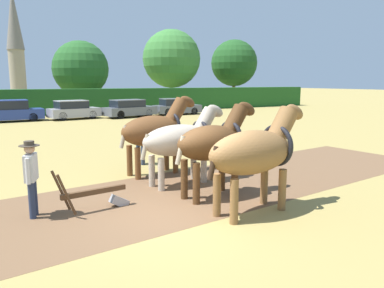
{
  "coord_description": "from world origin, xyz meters",
  "views": [
    {
      "loc": [
        -3.47,
        -7.19,
        2.95
      ],
      "look_at": [
        1.75,
        2.53,
        1.1
      ],
      "focal_mm": 35.0,
      "sensor_mm": 36.0,
      "label": 1
    }
  ],
  "objects": [
    {
      "name": "ground_plane",
      "position": [
        0.0,
        0.0,
        0.0
      ],
      "size": [
        240.0,
        240.0,
        0.0
      ],
      "primitive_type": "plane",
      "color": "#998447"
    },
    {
      "name": "draft_horse_trail_left",
      "position": [
        1.27,
        2.27,
        1.31
      ],
      "size": [
        2.91,
        1.22,
        2.34
      ],
      "rotation": [
        0.0,
        0.0,
        0.13
      ],
      "color": "#B2A38E",
      "rests_on": "ground"
    },
    {
      "name": "church_spire",
      "position": [
        0.67,
        59.6,
        9.16
      ],
      "size": [
        2.7,
        2.7,
        17.51
      ],
      "color": "gray",
      "rests_on": "ground"
    },
    {
      "name": "parked_car_right",
      "position": [
        6.64,
        22.7,
        0.71
      ],
      "size": [
        4.56,
        2.55,
        1.46
      ],
      "rotation": [
        0.0,
        0.0,
        0.2
      ],
      "color": "#565B66",
      "rests_on": "ground"
    },
    {
      "name": "tree_right",
      "position": [
        25.14,
        34.42,
        5.31
      ],
      "size": [
        6.04,
        6.04,
        8.34
      ],
      "color": "brown",
      "rests_on": "ground"
    },
    {
      "name": "tree_center_right",
      "position": [
        15.78,
        33.84,
        5.57
      ],
      "size": [
        6.82,
        6.82,
        8.98
      ],
      "color": "#4C3823",
      "rests_on": "ground"
    },
    {
      "name": "draft_horse_lead_left",
      "position": [
        1.65,
        -0.64,
        1.41
      ],
      "size": [
        2.97,
        1.32,
        2.5
      ],
      "rotation": [
        0.0,
        0.0,
        0.13
      ],
      "color": "brown",
      "rests_on": "ground"
    },
    {
      "name": "farmer_at_plow",
      "position": [
        -2.82,
        1.4,
        0.99
      ],
      "size": [
        0.43,
        0.64,
        1.7
      ],
      "rotation": [
        0.0,
        0.0,
        -0.31
      ],
      "color": "#28334C",
      "rests_on": "ground"
    },
    {
      "name": "plow",
      "position": [
        -1.4,
        1.18,
        0.32
      ],
      "size": [
        1.77,
        0.55,
        1.13
      ],
      "rotation": [
        0.0,
        0.0,
        0.13
      ],
      "color": "#4C331E",
      "rests_on": "ground"
    },
    {
      "name": "plowed_furrow_strip",
      "position": [
        -2.64,
        1.02,
        0.0
      ],
      "size": [
        26.49,
        7.66,
        0.01
      ],
      "primitive_type": "cube",
      "rotation": [
        0.0,
        0.0,
        0.13
      ],
      "color": "brown",
      "rests_on": "ground"
    },
    {
      "name": "draft_horse_lead_right",
      "position": [
        1.46,
        0.82,
        1.42
      ],
      "size": [
        2.64,
        1.18,
        2.5
      ],
      "rotation": [
        0.0,
        0.0,
        0.13
      ],
      "color": "#513319",
      "rests_on": "ground"
    },
    {
      "name": "farmer_beside_team",
      "position": [
        1.11,
        5.24,
        0.93
      ],
      "size": [
        0.42,
        0.55,
        1.62
      ],
      "rotation": [
        0.0,
        0.0,
        0.58
      ],
      "color": "#28334C",
      "rests_on": "ground"
    },
    {
      "name": "draft_horse_trail_right",
      "position": [
        1.08,
        3.73,
        1.42
      ],
      "size": [
        2.84,
        1.28,
        2.55
      ],
      "rotation": [
        0.0,
        0.0,
        0.13
      ],
      "color": "brown",
      "rests_on": "ground"
    },
    {
      "name": "tree_center",
      "position": [
        5.03,
        33.18,
        4.23
      ],
      "size": [
        5.75,
        5.75,
        7.11
      ],
      "color": "#423323",
      "rests_on": "ground"
    },
    {
      "name": "parked_car_center_right",
      "position": [
        2.22,
        23.25,
        0.71
      ],
      "size": [
        4.08,
        2.35,
        1.48
      ],
      "rotation": [
        0.0,
        0.0,
        0.17
      ],
      "color": "#9E9EA8",
      "rests_on": "ground"
    },
    {
      "name": "parked_car_far_right",
      "position": [
        11.21,
        23.09,
        0.7
      ],
      "size": [
        4.16,
        1.85,
        1.45
      ],
      "rotation": [
        0.0,
        0.0,
        -0.02
      ],
      "color": "#565B66",
      "rests_on": "ground"
    },
    {
      "name": "parked_car_center",
      "position": [
        -2.21,
        23.53,
        0.76
      ],
      "size": [
        4.38,
        1.92,
        1.6
      ],
      "rotation": [
        0.0,
        0.0,
        0.04
      ],
      "color": "navy",
      "rests_on": "ground"
    },
    {
      "name": "hedgerow",
      "position": [
        0.0,
        28.24,
        1.14
      ],
      "size": [
        60.6,
        1.63,
        2.27
      ],
      "primitive_type": "cube",
      "color": "#1E511E",
      "rests_on": "ground"
    }
  ]
}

